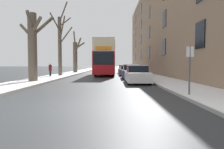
# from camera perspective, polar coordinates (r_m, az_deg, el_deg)

# --- Properties ---
(ground_plane) EXTENTS (320.00, 320.00, 0.00)m
(ground_plane) POSITION_cam_1_polar(r_m,az_deg,el_deg) (6.97, -8.29, -9.22)
(ground_plane) COLOR #303335
(sidewalk_left) EXTENTS (2.87, 130.00, 0.16)m
(sidewalk_left) POSITION_cam_1_polar(r_m,az_deg,el_deg) (60.10, -6.11, 1.51)
(sidewalk_left) COLOR gray
(sidewalk_left) RESTS_ON ground
(sidewalk_right) EXTENTS (2.87, 130.00, 0.16)m
(sidewalk_right) POSITION_cam_1_polar(r_m,az_deg,el_deg) (59.92, 4.32, 1.52)
(sidewalk_right) COLOR gray
(sidewalk_right) RESTS_ON ground
(terrace_facade_right) EXTENTS (9.10, 52.31, 15.59)m
(terrace_facade_right) POSITION_cam_1_polar(r_m,az_deg,el_deg) (34.03, 18.34, 13.44)
(terrace_facade_right) COLOR #8C7056
(terrace_facade_right) RESTS_ON ground
(bare_tree_left_0) EXTENTS (2.76, 2.84, 5.53)m
(bare_tree_left_0) POSITION_cam_1_polar(r_m,az_deg,el_deg) (17.15, -21.62, 7.84)
(bare_tree_left_0) COLOR brown
(bare_tree_left_0) RESTS_ON ground
(bare_tree_left_1) EXTENTS (1.69, 4.23, 8.76)m
(bare_tree_left_1) POSITION_cam_1_polar(r_m,az_deg,el_deg) (25.06, -14.50, 8.75)
(bare_tree_left_1) COLOR brown
(bare_tree_left_1) RESTS_ON ground
(bare_tree_left_2) EXTENTS (2.10, 3.55, 7.24)m
(bare_tree_left_2) POSITION_cam_1_polar(r_m,az_deg,el_deg) (34.42, -10.32, 5.37)
(bare_tree_left_2) COLOR brown
(bare_tree_left_2) RESTS_ON ground
(double_decker_bus) EXTENTS (2.57, 11.64, 4.49)m
(double_decker_bus) POSITION_cam_1_polar(r_m,az_deg,el_deg) (27.88, -1.89, 5.07)
(double_decker_bus) COLOR red
(double_decker_bus) RESTS_ON ground
(parked_car_0) EXTENTS (1.71, 4.01, 1.42)m
(parked_car_0) POSITION_cam_1_polar(r_m,az_deg,el_deg) (15.63, 7.25, -0.09)
(parked_car_0) COLOR silver
(parked_car_0) RESTS_ON ground
(parked_car_1) EXTENTS (1.77, 4.00, 1.50)m
(parked_car_1) POSITION_cam_1_polar(r_m,az_deg,el_deg) (20.66, 5.49, 0.69)
(parked_car_1) COLOR navy
(parked_car_1) RESTS_ON ground
(parked_car_2) EXTENTS (1.82, 4.33, 1.36)m
(parked_car_2) POSITION_cam_1_polar(r_m,az_deg,el_deg) (26.70, 4.26, 1.07)
(parked_car_2) COLOR #9EA3AD
(parked_car_2) RESTS_ON ground
(parked_car_3) EXTENTS (1.82, 4.17, 1.40)m
(parked_car_3) POSITION_cam_1_polar(r_m,az_deg,el_deg) (32.70, 3.49, 1.41)
(parked_car_3) COLOR slate
(parked_car_3) RESTS_ON ground
(pedestrian_left_sidewalk) EXTENTS (0.35, 0.35, 1.61)m
(pedestrian_left_sidewalk) POSITION_cam_1_polar(r_m,az_deg,el_deg) (23.68, -17.18, 1.34)
(pedestrian_left_sidewalk) COLOR black
(pedestrian_left_sidewalk) RESTS_ON ground
(street_sign_post) EXTENTS (0.32, 0.07, 2.25)m
(street_sign_post) POSITION_cam_1_polar(r_m,az_deg,el_deg) (9.13, 21.36, 1.70)
(street_sign_post) COLOR #4C4F54
(street_sign_post) RESTS_ON ground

